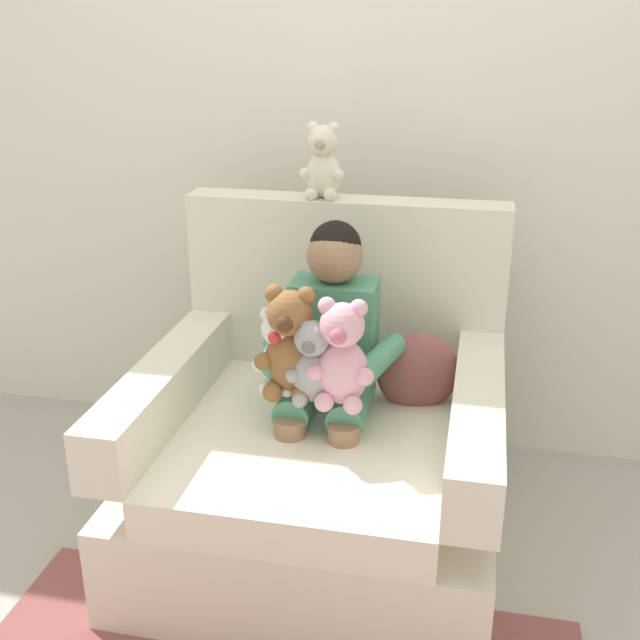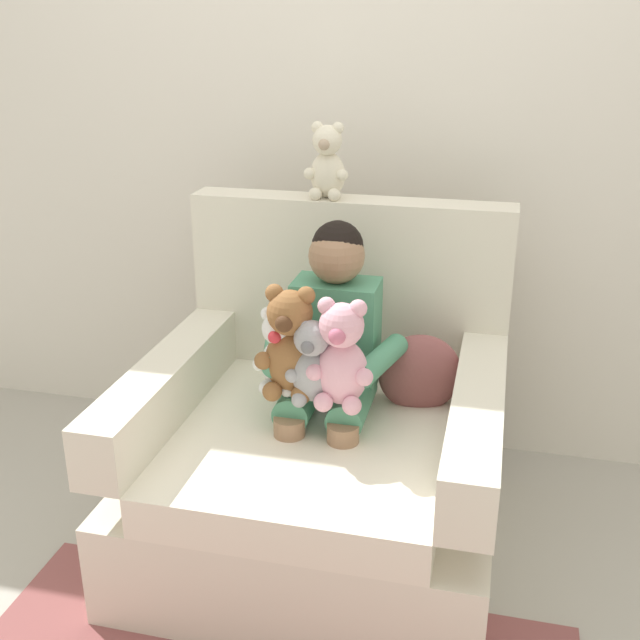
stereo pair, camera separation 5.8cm
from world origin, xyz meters
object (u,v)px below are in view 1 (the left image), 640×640
object	(u,v)px
plush_grey	(314,364)
plush_cream_on_backrest	(323,163)
seated_child	(330,345)
plush_pink	(342,357)
throw_pillow	(418,372)
armchair	(322,450)
plush_brown	(290,346)
plush_white	(279,353)

from	to	relation	value
plush_grey	plush_cream_on_backrest	bearing A→B (deg)	108.08
seated_child	plush_pink	xyz separation A→B (m)	(0.07, -0.18, 0.05)
throw_pillow	plush_cream_on_backrest	bearing A→B (deg)	145.71
armchair	plush_cream_on_backrest	size ratio (longest dim) A/B	4.34
plush_grey	plush_cream_on_backrest	xyz separation A→B (m)	(-0.08, 0.52, 0.47)
plush_brown	plush_pink	xyz separation A→B (m)	(0.16, -0.03, -0.01)
plush_white	plush_cream_on_backrest	distance (m)	0.67
plush_brown	plush_grey	bearing A→B (deg)	-41.99
seated_child	plush_pink	size ratio (longest dim) A/B	2.56
seated_child	plush_brown	bearing A→B (deg)	-125.82
plush_pink	plush_cream_on_backrest	distance (m)	0.70
plush_brown	plush_white	bearing A→B (deg)	132.43
plush_white	plush_grey	distance (m)	0.13
armchair	seated_child	bearing A→B (deg)	70.53
plush_cream_on_backrest	throw_pillow	world-z (taller)	plush_cream_on_backrest
throw_pillow	seated_child	bearing A→B (deg)	-158.67
plush_brown	plush_grey	distance (m)	0.09
plush_grey	plush_cream_on_backrest	distance (m)	0.71
seated_child	plush_brown	size ratio (longest dim) A/B	2.44
armchair	plush_pink	world-z (taller)	armchair
plush_white	plush_pink	bearing A→B (deg)	-21.68
throw_pillow	plush_brown	bearing A→B (deg)	-144.42
armchair	plush_white	distance (m)	0.39
plush_grey	throw_pillow	bearing A→B (deg)	54.83
plush_cream_on_backrest	plush_brown	bearing A→B (deg)	-82.26
plush_cream_on_backrest	throw_pillow	xyz separation A→B (m)	(0.36, -0.24, -0.60)
plush_brown	plush_cream_on_backrest	bearing A→B (deg)	71.72
armchair	throw_pillow	distance (m)	0.39
armchair	plush_pink	size ratio (longest dim) A/B	3.32
plush_grey	armchair	bearing A→B (deg)	100.81
plush_pink	throw_pillow	size ratio (longest dim) A/B	1.24
plush_pink	seated_child	bearing A→B (deg)	97.25
plush_pink	armchair	bearing A→B (deg)	107.85
armchair	plush_brown	xyz separation A→B (m)	(-0.07, -0.10, 0.40)
throw_pillow	plush_pink	bearing A→B (deg)	-124.50
plush_brown	throw_pillow	distance (m)	0.46
armchair	seated_child	xyz separation A→B (m)	(0.01, 0.04, 0.34)
plush_white	plush_pink	world-z (taller)	plush_pink
plush_white	plush_brown	bearing A→B (deg)	-35.23
plush_white	plush_grey	bearing A→B (deg)	-31.59
seated_child	plush_cream_on_backrest	bearing A→B (deg)	100.02
plush_brown	plush_cream_on_backrest	size ratio (longest dim) A/B	1.37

